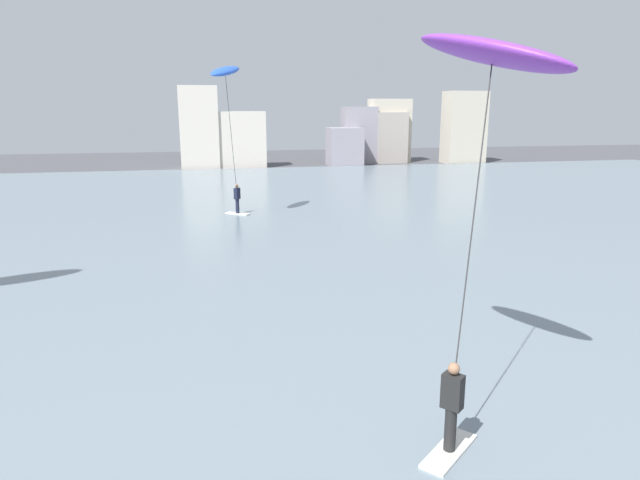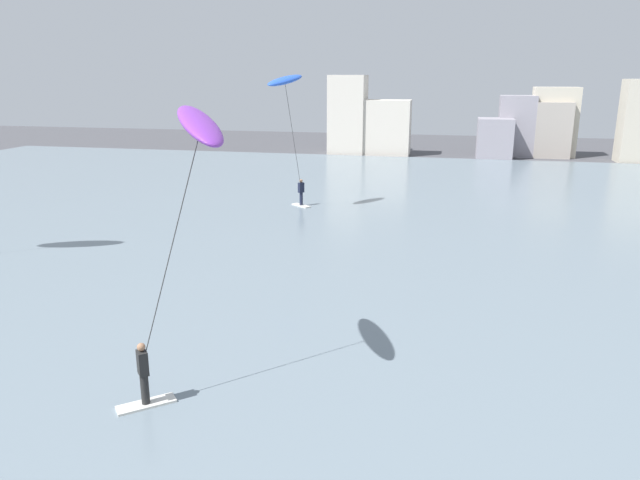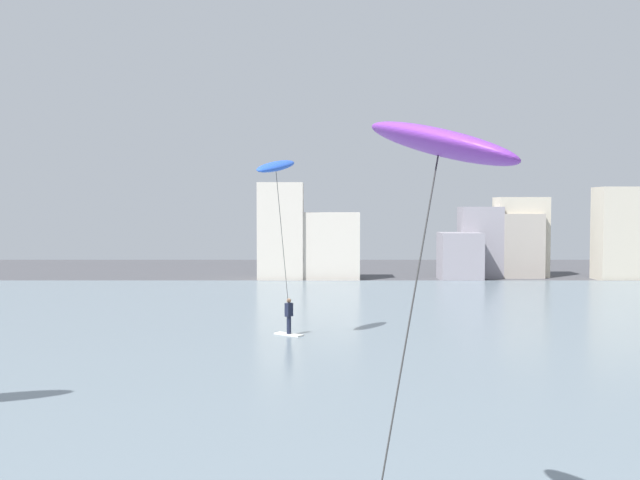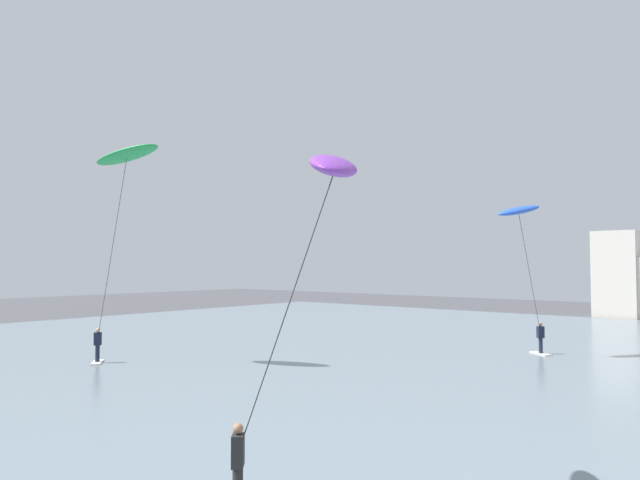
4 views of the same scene
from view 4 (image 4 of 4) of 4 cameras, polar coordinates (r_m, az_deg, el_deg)
name	(u,v)px [view 4 (image 4 of 4)]	position (r m, az deg, el deg)	size (l,w,h in m)	color
water_bay	(612,369)	(29.10, 27.50, -11.56)	(84.00, 52.00, 0.10)	slate
kitesurfer_purple	(324,197)	(11.20, 0.43, 4.41)	(3.04, 3.62, 7.26)	silver
kitesurfer_green	(124,170)	(28.24, -19.24, 6.72)	(4.10, 2.18, 10.42)	silver
kitesurfer_blue	(522,230)	(30.61, 19.82, 0.98)	(2.17, 3.43, 7.93)	silver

